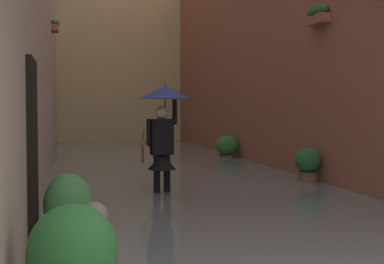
# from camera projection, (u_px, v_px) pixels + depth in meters

# --- Properties ---
(ground_plane) EXTENTS (60.00, 60.00, 0.00)m
(ground_plane) POSITION_uv_depth(u_px,v_px,m) (162.00, 175.00, 13.56)
(ground_plane) COLOR #605B56
(flood_water) EXTENTS (6.11, 27.46, 0.17)m
(flood_water) POSITION_uv_depth(u_px,v_px,m) (162.00, 171.00, 13.56)
(flood_water) COLOR slate
(flood_water) RESTS_ON ground_plane
(building_facade_far) EXTENTS (8.91, 1.80, 11.03)m
(building_facade_far) POSITION_uv_depth(u_px,v_px,m) (118.00, 19.00, 24.63)
(building_facade_far) COLOR tan
(building_facade_far) RESTS_ON ground_plane
(person_wading) EXTENTS (0.93, 0.93, 2.09)m
(person_wading) POSITION_uv_depth(u_px,v_px,m) (163.00, 121.00, 9.67)
(person_wading) COLOR #4C4233
(person_wading) RESTS_ON ground_plane
(potted_plant_mid_left) EXTENTS (0.52, 0.52, 0.85)m
(potted_plant_mid_left) POSITION_uv_depth(u_px,v_px,m) (308.00, 165.00, 11.00)
(potted_plant_mid_left) COLOR brown
(potted_plant_mid_left) RESTS_ON ground_plane
(potted_plant_far_left) EXTENTS (0.66, 0.66, 0.81)m
(potted_plant_far_left) POSITION_uv_depth(u_px,v_px,m) (227.00, 148.00, 16.16)
(potted_plant_far_left) COLOR brown
(potted_plant_far_left) RESTS_ON ground_plane
(potted_plant_near_right) EXTENTS (0.52, 0.52, 0.96)m
(potted_plant_near_right) POSITION_uv_depth(u_px,v_px,m) (68.00, 212.00, 5.92)
(potted_plant_near_right) COLOR #9E563D
(potted_plant_near_right) RESTS_ON ground_plane
(mooring_bollard) EXTENTS (0.28, 0.28, 0.82)m
(mooring_bollard) POSITION_uv_depth(u_px,v_px,m) (94.00, 248.00, 4.98)
(mooring_bollard) COLOR gray
(mooring_bollard) RESTS_ON ground_plane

